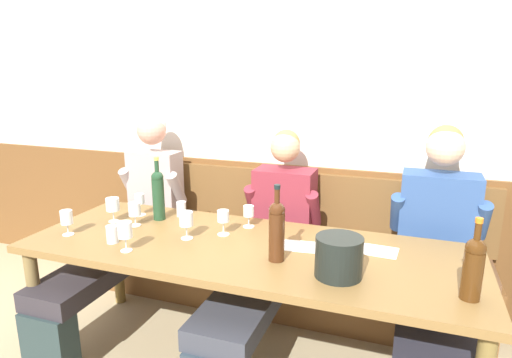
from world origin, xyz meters
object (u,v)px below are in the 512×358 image
object	(u,v)px
ice_bucket	(339,257)
wine_glass_near_bucket	(125,231)
wine_glass_right_end	(186,220)
wine_glass_center_rear	(249,213)
wine_glass_by_bottle	(67,219)
water_tumbler_center	(181,209)
dining_table	(246,258)
wine_bottle_clear_water	(277,229)
wall_bench	(282,269)
wine_glass_center_front	(135,210)
wine_glass_mid_right	(223,218)
wine_glass_left_end	(140,200)
water_tumbler_left	(112,234)
person_right_seat	(437,263)
wine_bottle_green_tall	(473,266)
person_center_left_seat	(268,245)
person_left_seat	(128,221)
wine_glass_mid_left	(113,206)
wine_bottle_amber_mid	(158,193)

from	to	relation	value
ice_bucket	wine_glass_near_bucket	xyz separation A→B (m)	(-1.06, -0.09, 0.01)
wine_glass_right_end	wine_glass_center_rear	distance (m)	0.38
wine_glass_by_bottle	water_tumbler_center	distance (m)	0.67
dining_table	wine_bottle_clear_water	bearing A→B (deg)	-29.78
wall_bench	ice_bucket	xyz separation A→B (m)	(0.52, -0.87, 0.54)
wine_glass_right_end	wine_glass_near_bucket	bearing A→B (deg)	-129.65
wine_glass_center_front	wine_glass_mid_right	xyz separation A→B (m)	(0.55, 0.04, 0.00)
wine_glass_left_end	wine_glass_right_end	size ratio (longest dim) A/B	0.91
wine_glass_right_end	water_tumbler_left	distance (m)	0.40
ice_bucket	person_right_seat	bearing A→B (deg)	49.46
dining_table	person_right_seat	size ratio (longest dim) A/B	1.78
wine_bottle_green_tall	wine_glass_center_front	world-z (taller)	wine_bottle_green_tall
person_right_seat	water_tumbler_center	bearing A→B (deg)	-179.01
person_center_left_seat	wine_bottle_clear_water	distance (m)	0.55
ice_bucket	wine_glass_left_end	world-z (taller)	ice_bucket
person_right_seat	wine_glass_near_bucket	size ratio (longest dim) A/B	8.54
person_right_seat	water_tumbler_left	bearing A→B (deg)	-162.01
wine_bottle_green_tall	wine_glass_right_end	xyz separation A→B (m)	(-1.39, 0.19, -0.04)
wine_glass_center_front	wine_glass_left_end	world-z (taller)	wine_glass_center_front
wall_bench	wine_bottle_clear_water	xyz separation A→B (m)	(0.21, -0.81, 0.61)
person_left_seat	wine_glass_mid_left	distance (m)	0.32
person_center_left_seat	wine_bottle_clear_water	world-z (taller)	person_center_left_seat
wine_glass_right_end	wine_glass_mid_left	bearing A→B (deg)	170.31
person_center_left_seat	wine_glass_mid_left	world-z (taller)	person_center_left_seat
wine_glass_mid_left	wine_bottle_clear_water	bearing A→B (deg)	-10.05
wine_glass_center_front	wine_glass_near_bucket	bearing A→B (deg)	-62.35
wine_glass_right_end	water_tumbler_center	xyz separation A→B (m)	(-0.21, 0.32, -0.06)
wine_bottle_amber_mid	wine_bottle_clear_water	xyz separation A→B (m)	(0.86, -0.33, -0.01)
wine_glass_near_bucket	water_tumbler_left	bearing A→B (deg)	152.69
wall_bench	dining_table	xyz separation A→B (m)	(0.00, -0.69, 0.38)
wine_glass_mid_right	wine_glass_left_end	distance (m)	0.64
wine_glass_mid_left	water_tumbler_left	xyz separation A→B (m)	(0.20, -0.28, -0.05)
person_left_seat	wine_bottle_green_tall	world-z (taller)	person_left_seat
wine_glass_by_bottle	wine_glass_mid_left	bearing A→B (deg)	69.18
wine_bottle_clear_water	wine_glass_mid_right	world-z (taller)	wine_bottle_clear_water
person_right_seat	water_tumbler_center	distance (m)	1.51
dining_table	person_right_seat	distance (m)	1.01
wine_glass_center_front	wine_glass_near_bucket	distance (m)	0.38
person_right_seat	wine_glass_mid_left	world-z (taller)	person_right_seat
ice_bucket	dining_table	bearing A→B (deg)	160.25
ice_bucket	wine_glass_mid_right	world-z (taller)	ice_bucket
wine_bottle_green_tall	wine_glass_mid_left	xyz separation A→B (m)	(-1.94, 0.28, -0.04)
person_right_seat	wine_glass_left_end	distance (m)	1.78
wall_bench	person_right_seat	xyz separation A→B (m)	(0.96, -0.36, 0.36)
wine_bottle_clear_water	wine_glass_left_end	xyz separation A→B (m)	(-1.01, 0.35, -0.06)
wine_glass_center_front	wine_glass_center_rear	bearing A→B (deg)	17.98
person_center_left_seat	wine_glass_by_bottle	bearing A→B (deg)	-152.98
dining_table	ice_bucket	xyz separation A→B (m)	(0.52, -0.19, 0.17)
wine_glass_by_bottle	wine_glass_right_end	size ratio (longest dim) A/B	0.93
ice_bucket	wine_glass_center_rear	world-z (taller)	ice_bucket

